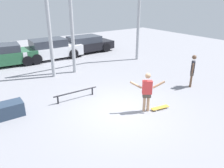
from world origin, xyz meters
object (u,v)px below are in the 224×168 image
skateboarder (147,90)px  parked_car_black (86,44)px  skateboard (160,108)px  bystander (193,69)px  parked_car_white (51,49)px  parked_car_green (4,55)px  grind_rail (76,93)px

skateboarder → parked_car_black: (2.91, 10.07, -0.25)m
skateboard → bystander: bystander is taller
parked_car_white → bystander: bearing=-66.3°
skateboard → parked_car_green: parked_car_green is taller
skateboard → skateboarder: bearing=167.9°
skateboard → parked_car_green: bearing=120.3°
parked_car_white → bystander: size_ratio=2.66×
skateboarder → grind_rail: skateboarder is taller
parked_car_green → parked_car_white: parked_car_white is taller
parked_car_green → bystander: 11.66m
parked_car_black → bystander: 9.56m
skateboarder → skateboard: (0.58, -0.23, -0.84)m
parked_car_green → parked_car_white: size_ratio=0.94×
skateboarder → grind_rail: (-1.79, 2.61, -0.60)m
skateboard → grind_rail: 3.71m
grind_rail → parked_car_black: parked_car_black is taller
grind_rail → skateboard: bearing=-50.2°
skateboarder → skateboard: skateboarder is taller
parked_car_black → parked_car_white: bearing=-175.8°
grind_rail → parked_car_green: size_ratio=0.50×
grind_rail → parked_car_white: parked_car_white is taller
grind_rail → bystander: size_ratio=1.24×
parked_car_green → parked_car_black: (6.15, 0.11, -0.03)m
parked_car_white → parked_car_black: size_ratio=0.99×
skateboarder → bystander: (3.63, 0.54, 0.02)m
grind_rail → bystander: (5.42, -2.07, 0.63)m
grind_rail → skateboarder: bearing=-55.6°
grind_rail → parked_car_green: 7.50m
parked_car_green → grind_rail: bearing=-73.1°
skateboarder → grind_rail: bearing=158.0°
skateboarder → skateboard: 1.04m
skateboarder → bystander: size_ratio=0.98×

